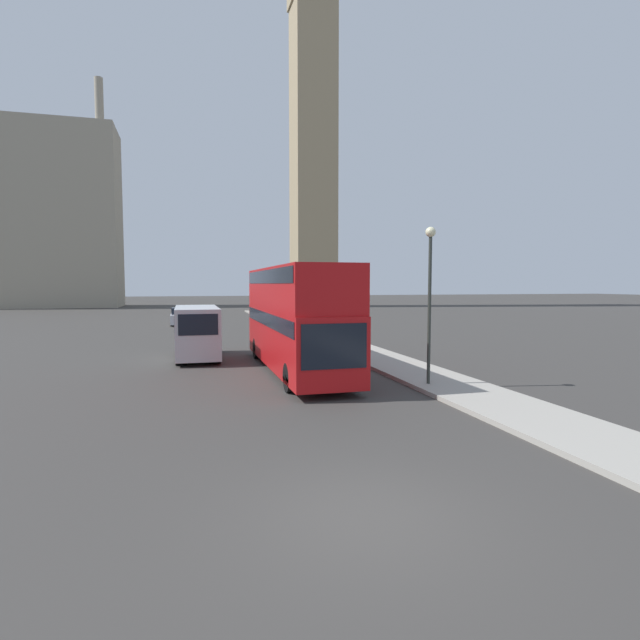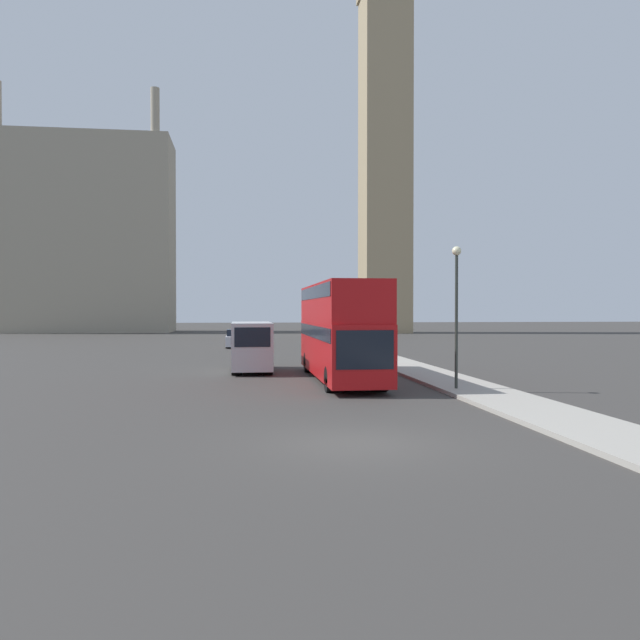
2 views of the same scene
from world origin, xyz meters
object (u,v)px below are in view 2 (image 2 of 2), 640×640
(red_double_decker_bus, at_px, (340,327))
(white_van, at_px, (251,345))
(clock_tower, at_px, (385,80))
(street_lamp, at_px, (456,295))
(parked_sedan, at_px, (236,339))

(red_double_decker_bus, relative_size, white_van, 2.09)
(clock_tower, bearing_deg, street_lamp, -100.80)
(red_double_decker_bus, bearing_deg, white_van, 130.16)
(red_double_decker_bus, xyz_separation_m, white_van, (-3.93, 4.66, -1.07))
(red_double_decker_bus, height_order, parked_sedan, red_double_decker_bus)
(clock_tower, xyz_separation_m, street_lamp, (-12.20, -63.92, -32.23))
(clock_tower, relative_size, street_lamp, 12.65)
(clock_tower, distance_m, street_lamp, 72.62)
(red_double_decker_bus, bearing_deg, parked_sedan, 100.49)
(street_lamp, bearing_deg, white_van, 130.38)
(parked_sedan, bearing_deg, street_lamp, -74.17)
(clock_tower, xyz_separation_m, parked_sedan, (-20.96, -33.02, -35.34))
(parked_sedan, bearing_deg, clock_tower, 57.60)
(street_lamp, height_order, parked_sedan, street_lamp)
(parked_sedan, bearing_deg, white_van, -87.50)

